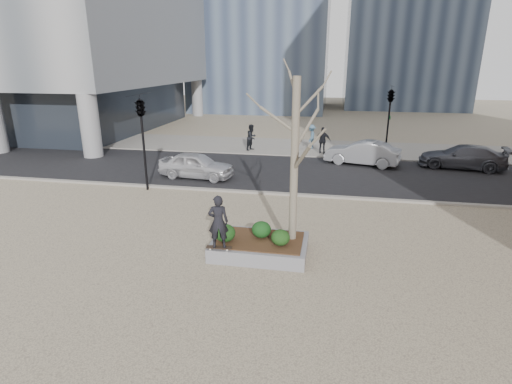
% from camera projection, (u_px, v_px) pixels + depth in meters
% --- Properties ---
extents(ground, '(120.00, 120.00, 0.00)m').
position_uv_depth(ground, '(230.00, 251.00, 13.01)').
color(ground, tan).
rests_on(ground, ground).
extents(street, '(60.00, 8.00, 0.02)m').
position_uv_depth(street, '(274.00, 171.00, 22.35)').
color(street, black).
rests_on(street, ground).
extents(far_sidewalk, '(60.00, 6.00, 0.02)m').
position_uv_depth(far_sidewalk, '(288.00, 147.00, 28.89)').
color(far_sidewalk, gray).
rests_on(far_sidewalk, ground).
extents(planter, '(3.00, 2.00, 0.45)m').
position_uv_depth(planter, '(260.00, 247.00, 12.77)').
color(planter, gray).
rests_on(planter, ground).
extents(planter_mulch, '(2.70, 1.70, 0.04)m').
position_uv_depth(planter_mulch, '(260.00, 240.00, 12.69)').
color(planter_mulch, '#382314').
rests_on(planter_mulch, planter).
extents(sycamore_tree, '(2.80, 2.80, 6.60)m').
position_uv_depth(sycamore_tree, '(295.00, 136.00, 11.76)').
color(sycamore_tree, gray).
rests_on(sycamore_tree, planter_mulch).
extents(shrub_left, '(0.66, 0.66, 0.56)m').
position_uv_depth(shrub_left, '(225.00, 233.00, 12.47)').
color(shrub_left, black).
rests_on(shrub_left, planter_mulch).
extents(shrub_middle, '(0.62, 0.62, 0.53)m').
position_uv_depth(shrub_middle, '(261.00, 230.00, 12.76)').
color(shrub_middle, '#133D15').
rests_on(shrub_middle, planter_mulch).
extents(shrub_right, '(0.58, 0.58, 0.49)m').
position_uv_depth(shrub_right, '(280.00, 238.00, 12.22)').
color(shrub_right, '#1A3811').
rests_on(shrub_right, planter_mulch).
extents(skateboard, '(0.79, 0.26, 0.08)m').
position_uv_depth(skateboard, '(219.00, 248.00, 12.09)').
color(skateboard, black).
rests_on(skateboard, planter).
extents(skateboarder, '(0.67, 0.51, 1.65)m').
position_uv_depth(skateboarder, '(218.00, 222.00, 11.82)').
color(skateboarder, black).
rests_on(skateboarder, skateboard).
extents(police_car, '(4.08, 2.00, 1.34)m').
position_uv_depth(police_car, '(196.00, 165.00, 20.95)').
color(police_car, silver).
rests_on(police_car, street).
extents(car_silver, '(4.55, 2.53, 1.42)m').
position_uv_depth(car_silver, '(362.00, 153.00, 23.61)').
color(car_silver, '#A2A4AA').
rests_on(car_silver, street).
extents(car_third, '(4.88, 2.65, 1.34)m').
position_uv_depth(car_third, '(462.00, 157.00, 22.82)').
color(car_third, '#4C4D56').
rests_on(car_third, street).
extents(pedestrian_a, '(0.96, 1.06, 1.77)m').
position_uv_depth(pedestrian_a, '(252.00, 137.00, 27.47)').
color(pedestrian_a, black).
rests_on(pedestrian_a, far_sidewalk).
extents(pedestrian_b, '(0.75, 1.15, 1.68)m').
position_uv_depth(pedestrian_b, '(311.00, 137.00, 28.00)').
color(pedestrian_b, '#44647B').
rests_on(pedestrian_b, far_sidewalk).
extents(pedestrian_c, '(1.07, 0.55, 1.75)m').
position_uv_depth(pedestrian_c, '(323.00, 140.00, 26.44)').
color(pedestrian_c, black).
rests_on(pedestrian_c, far_sidewalk).
extents(traffic_light_near, '(0.60, 2.48, 4.50)m').
position_uv_depth(traffic_light_near, '(144.00, 144.00, 18.51)').
color(traffic_light_near, black).
rests_on(traffic_light_near, ground).
extents(traffic_light_far, '(0.60, 2.48, 4.50)m').
position_uv_depth(traffic_light_far, '(388.00, 123.00, 24.80)').
color(traffic_light_far, black).
rests_on(traffic_light_far, ground).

